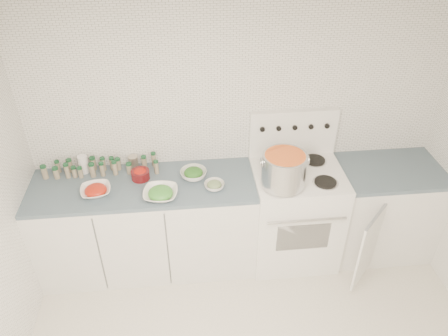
# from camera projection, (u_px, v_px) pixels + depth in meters

# --- Properties ---
(room_walls) EXTENTS (3.54, 3.04, 2.52)m
(room_walls) POSITION_uv_depth(u_px,v_px,m) (275.00, 212.00, 2.30)
(room_walls) COLOR white
(room_walls) RESTS_ON ground
(counter_left) EXTENTS (1.85, 0.62, 0.90)m
(counter_left) POSITION_uv_depth(u_px,v_px,m) (148.00, 225.00, 3.84)
(counter_left) COLOR white
(counter_left) RESTS_ON ground
(stove) EXTENTS (0.76, 0.70, 1.36)m
(stove) POSITION_uv_depth(u_px,v_px,m) (294.00, 211.00, 3.92)
(stove) COLOR white
(stove) RESTS_ON ground
(counter_right) EXTENTS (0.89, 0.91, 0.90)m
(counter_right) POSITION_uv_depth(u_px,v_px,m) (381.00, 209.00, 4.01)
(counter_right) COLOR white
(counter_right) RESTS_ON ground
(stock_pot) EXTENTS (0.38, 0.35, 0.27)m
(stock_pot) POSITION_uv_depth(u_px,v_px,m) (284.00, 169.00, 3.43)
(stock_pot) COLOR silver
(stock_pot) RESTS_ON stove
(bowl_tomato) EXTENTS (0.27, 0.27, 0.08)m
(bowl_tomato) POSITION_uv_depth(u_px,v_px,m) (96.00, 190.00, 3.46)
(bowl_tomato) COLOR white
(bowl_tomato) RESTS_ON counter_left
(bowl_snowpea) EXTENTS (0.30, 0.30, 0.09)m
(bowl_snowpea) POSITION_uv_depth(u_px,v_px,m) (161.00, 193.00, 3.42)
(bowl_snowpea) COLOR white
(bowl_snowpea) RESTS_ON counter_left
(bowl_broccoli) EXTENTS (0.27, 0.27, 0.09)m
(bowl_broccoli) POSITION_uv_depth(u_px,v_px,m) (194.00, 174.00, 3.63)
(bowl_broccoli) COLOR white
(bowl_broccoli) RESTS_ON counter_left
(bowl_zucchini) EXTENTS (0.20, 0.20, 0.07)m
(bowl_zucchini) POSITION_uv_depth(u_px,v_px,m) (214.00, 185.00, 3.52)
(bowl_zucchini) COLOR white
(bowl_zucchini) RESTS_ON counter_left
(bowl_pepper) EXTENTS (0.15, 0.15, 0.09)m
(bowl_pepper) POSITION_uv_depth(u_px,v_px,m) (140.00, 174.00, 3.62)
(bowl_pepper) COLOR #520E11
(bowl_pepper) RESTS_ON counter_left
(salt_canister) EXTENTS (0.09, 0.09, 0.16)m
(salt_canister) POSITION_uv_depth(u_px,v_px,m) (83.00, 164.00, 3.68)
(salt_canister) COLOR white
(salt_canister) RESTS_ON counter_left
(tin_can) EXTENTS (0.11, 0.11, 0.11)m
(tin_can) POSITION_uv_depth(u_px,v_px,m) (133.00, 162.00, 3.75)
(tin_can) COLOR #AEA593
(tin_can) RESTS_ON counter_left
(spice_cluster) EXTENTS (0.97, 0.16, 0.14)m
(spice_cluster) POSITION_uv_depth(u_px,v_px,m) (98.00, 167.00, 3.67)
(spice_cluster) COLOR gray
(spice_cluster) RESTS_ON counter_left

